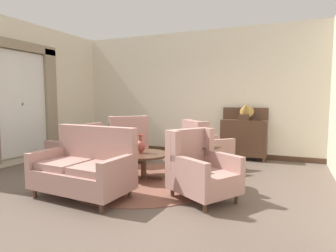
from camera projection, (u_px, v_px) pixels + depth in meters
The scene contains 16 objects.
ground at pixel (134, 185), 4.80m from camera, with size 9.02×9.02×0.00m, color brown.
wall_back at pixel (193, 93), 7.49m from camera, with size 6.60×0.08×3.20m, color beige.
wall_left at pixel (36, 93), 6.76m from camera, with size 0.08×4.36×3.20m, color beige.
baseboard_back at pixel (192, 151), 7.59m from camera, with size 6.44×0.03×0.12m, color #4C3323.
area_rug at pixel (143, 180), 5.07m from camera, with size 2.63×2.63×0.01m, color brown.
window_with_curtains at pixel (23, 97), 6.32m from camera, with size 0.12×1.90×2.60m.
coffee_table at pixel (144, 158), 5.16m from camera, with size 0.93×0.93×0.47m.
porcelain_vase at pixel (141, 145), 5.15m from camera, with size 0.17×0.17×0.35m.
settee at pixel (85, 169), 4.23m from camera, with size 1.51×0.89×1.04m.
armchair_near_window at pixel (200, 170), 4.14m from camera, with size 1.15×1.11×1.01m.
armchair_near_sideboard at pixel (127, 143), 6.48m from camera, with size 1.22×1.22×1.08m.
armchair_beside_settee at pixel (204, 148), 5.99m from camera, with size 1.14×1.14×1.02m.
armchair_back_corner at pixel (77, 150), 5.77m from camera, with size 0.93×0.78×0.97m.
side_table at pixel (205, 162), 4.70m from camera, with size 0.53×0.53×0.70m.
sideboard at pixel (244, 137), 6.78m from camera, with size 1.07×0.34×1.25m.
gramophone at pixel (246, 110), 6.61m from camera, with size 0.35×0.45×0.51m.
Camera 1 is at (2.38, -4.06, 1.47)m, focal length 30.28 mm.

